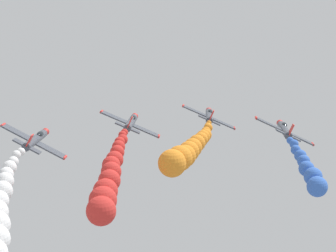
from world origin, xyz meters
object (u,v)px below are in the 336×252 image
at_px(airplane_left_inner, 131,122).
at_px(airplane_lead, 209,116).
at_px(airplane_right_inner, 284,130).
at_px(airplane_left_outer, 36,139).

bearing_deg(airplane_left_inner, airplane_lead, 43.56).
distance_m(airplane_right_inner, airplane_left_outer, 36.23).
height_order(airplane_right_inner, airplane_left_outer, airplane_left_outer).
height_order(airplane_lead, airplane_left_outer, airplane_left_outer).
bearing_deg(airplane_right_inner, airplane_left_inner, -178.20).
distance_m(airplane_lead, airplane_left_outer, 31.97).
xyz_separation_m(airplane_left_inner, airplane_right_inner, (22.80, 0.72, -0.96)).
relative_size(airplane_lead, airplane_left_outer, 1.00).
bearing_deg(airplane_left_outer, airplane_lead, 43.27).
bearing_deg(airplane_lead, airplane_left_outer, -136.73).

